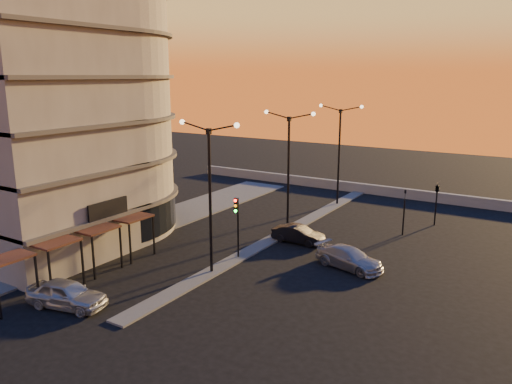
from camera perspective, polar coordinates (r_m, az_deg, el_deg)
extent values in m
plane|color=black|center=(31.88, -5.08, -9.18)|extent=(120.00, 120.00, 0.00)
cube|color=#4E4E4B|center=(41.29, -13.45, -4.14)|extent=(5.00, 40.00, 0.12)
cube|color=#4E4E4B|center=(39.80, 3.62, -4.45)|extent=(1.20, 36.00, 0.12)
cube|color=slate|center=(53.21, 13.77, 0.21)|extent=(44.00, 0.50, 1.00)
cylinder|color=slate|center=(40.81, -20.01, 12.98)|extent=(14.00, 14.00, 25.00)
cube|color=slate|center=(37.89, -26.07, 12.49)|extent=(14.00, 10.00, 25.00)
cylinder|color=black|center=(42.14, -18.86, -1.97)|extent=(14.16, 14.16, 2.40)
cube|color=black|center=(33.80, -16.54, -1.94)|extent=(0.15, 3.20, 1.20)
cylinder|color=black|center=(30.46, -5.25, -1.32)|extent=(0.18, 0.18, 9.00)
cube|color=black|center=(29.67, -5.43, 6.93)|extent=(0.25, 0.25, 0.35)
sphere|color=#FFE5B2|center=(30.87, -8.44, 7.93)|extent=(0.32, 0.32, 0.32)
sphere|color=#FFE5B2|center=(28.46, -2.22, 7.63)|extent=(0.32, 0.32, 0.32)
cylinder|color=black|center=(38.69, 3.71, 1.83)|extent=(0.18, 0.18, 9.00)
cube|color=black|center=(38.07, 3.81, 8.33)|extent=(0.25, 0.25, 0.35)
sphere|color=#FFE5B2|center=(39.01, 1.20, 9.14)|extent=(0.32, 0.32, 0.32)
sphere|color=#FFE5B2|center=(37.13, 6.57, 8.85)|extent=(0.32, 0.32, 0.32)
cylinder|color=black|center=(47.60, 9.45, 3.82)|extent=(0.18, 0.18, 9.00)
cube|color=black|center=(47.09, 9.65, 9.11)|extent=(0.25, 0.25, 0.35)
sphere|color=#FFE5B2|center=(47.86, 7.43, 9.79)|extent=(0.32, 0.32, 0.32)
sphere|color=#FFE5B2|center=(46.34, 11.99, 9.50)|extent=(0.32, 0.32, 0.32)
cylinder|color=black|center=(33.61, -2.06, -5.03)|extent=(0.12, 0.12, 3.20)
cube|color=black|center=(32.86, -2.26, -1.55)|extent=(0.28, 0.16, 1.00)
sphere|color=#FF0C05|center=(32.69, -2.37, -0.99)|extent=(0.20, 0.20, 0.20)
sphere|color=orange|center=(32.78, -2.36, -1.59)|extent=(0.20, 0.20, 0.20)
sphere|color=#0CFF26|center=(32.87, -2.35, -2.18)|extent=(0.20, 0.20, 0.20)
cylinder|color=black|center=(40.18, 16.52, -2.82)|extent=(0.12, 0.12, 2.80)
imported|color=black|center=(39.74, 16.68, -0.32)|extent=(0.13, 0.16, 0.80)
cylinder|color=black|center=(43.62, 19.84, -1.82)|extent=(0.12, 0.12, 2.80)
imported|color=black|center=(43.21, 20.03, 0.49)|extent=(0.42, 1.99, 0.80)
imported|color=#A5A9AC|center=(28.92, -20.82, -10.84)|extent=(4.70, 2.73, 1.50)
imported|color=black|center=(37.11, 4.87, -4.84)|extent=(3.95, 1.42, 1.30)
imported|color=#94969B|center=(32.83, 10.62, -7.43)|extent=(4.95, 2.95, 1.34)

